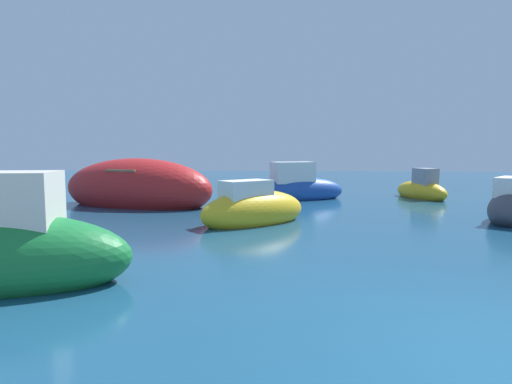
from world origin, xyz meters
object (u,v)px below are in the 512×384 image
moored_boat_2 (253,210)px  moored_boat_3 (422,190)px  moored_boat_5 (298,188)px  moored_boat_4 (137,189)px

moored_boat_2 → moored_boat_3: 10.06m
moored_boat_2 → moored_boat_5: (1.50, 6.29, 0.08)m
moored_boat_3 → moored_boat_2: bearing=114.2°
moored_boat_3 → moored_boat_4: size_ratio=0.48×
moored_boat_2 → moored_boat_5: size_ratio=0.82×
moored_boat_4 → moored_boat_5: (6.35, 2.45, -0.17)m
moored_boat_2 → moored_boat_3: moored_boat_3 is taller
moored_boat_2 → moored_boat_4: moored_boat_4 is taller
moored_boat_4 → moored_boat_5: bearing=36.5°
moored_boat_2 → moored_boat_3: bearing=4.4°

